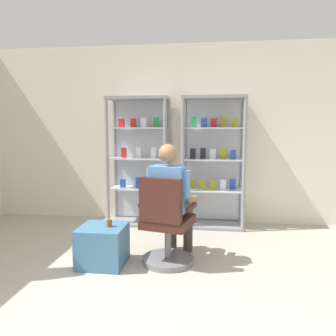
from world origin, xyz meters
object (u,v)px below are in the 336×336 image
Objects in this scene: display_cabinet_right at (213,161)px; storage_crate at (103,245)px; display_cabinet_left at (140,160)px; seated_shopkeeper at (171,196)px; office_chair at (166,229)px; tea_glass at (109,223)px.

display_cabinet_right is 2.12m from storage_crate.
display_cabinet_left reaches higher than seated_shopkeeper.
storage_crate is at bearing -161.24° from seated_shopkeeper.
display_cabinet_left and display_cabinet_right have the same top height.
display_cabinet_right is at bearing 71.93° from seated_shopkeeper.
office_chair is at bearing -107.59° from display_cabinet_right.
seated_shopkeeper is 0.72m from tea_glass.
storage_crate is (-0.71, -0.24, -0.50)m from seated_shopkeeper.
seated_shopkeeper is at bearing 18.76° from storage_crate.
seated_shopkeeper is 0.90m from storage_crate.
seated_shopkeeper is (0.65, -1.37, -0.25)m from display_cabinet_left.
display_cabinet_left is at bearing 111.90° from office_chair.
display_cabinet_right is 1.47× the size of seated_shopkeeper.
display_cabinet_right is (1.10, -0.00, -0.00)m from display_cabinet_left.
display_cabinet_right is 1.98× the size of office_chair.
storage_crate is (-1.16, -1.61, -0.76)m from display_cabinet_right.
office_chair is at bearing -68.10° from display_cabinet_left.
office_chair is (-0.48, -1.53, -0.57)m from display_cabinet_right.
tea_glass is at bearing -89.21° from display_cabinet_left.
seated_shopkeeper reaches higher than office_chair.
display_cabinet_right is at bearing 54.34° from storage_crate.
display_cabinet_right is 4.00× the size of storage_crate.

